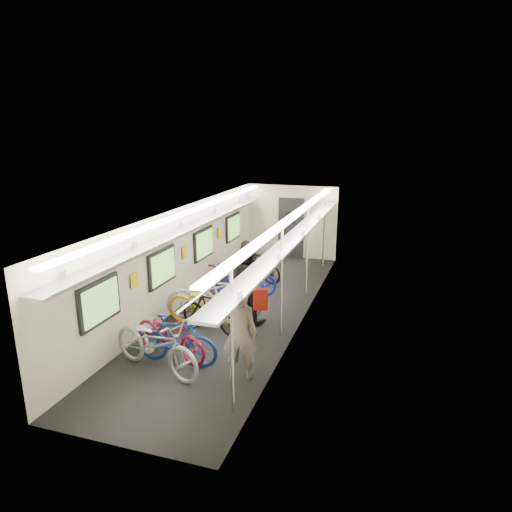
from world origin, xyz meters
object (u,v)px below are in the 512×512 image
Objects in this scene: backpack at (261,299)px; bicycle_0 at (156,344)px; passenger_mid at (247,281)px; passenger_near at (240,333)px; bicycle_1 at (176,340)px.

bicycle_0 is at bearing -174.58° from backpack.
passenger_mid is at bearing 0.41° from bicycle_0.
passenger_near reaches higher than backpack.
backpack is at bearing -46.88° from bicycle_0.
passenger_near reaches higher than bicycle_1.
backpack is (0.20, 0.55, 0.45)m from passenger_near.
backpack is at bearing -74.55° from bicycle_1.
bicycle_1 is 0.96× the size of passenger_near.
bicycle_1 is (0.21, 0.35, -0.05)m from bicycle_0.
passenger_near is (1.48, 0.25, 0.30)m from bicycle_0.
passenger_mid is at bearing -88.43° from passenger_near.
bicycle_0 is 1.53m from passenger_near.
bicycle_0 is 1.22× the size of passenger_near.
passenger_near is 4.39× the size of backpack.
passenger_near is 2.44m from passenger_mid.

